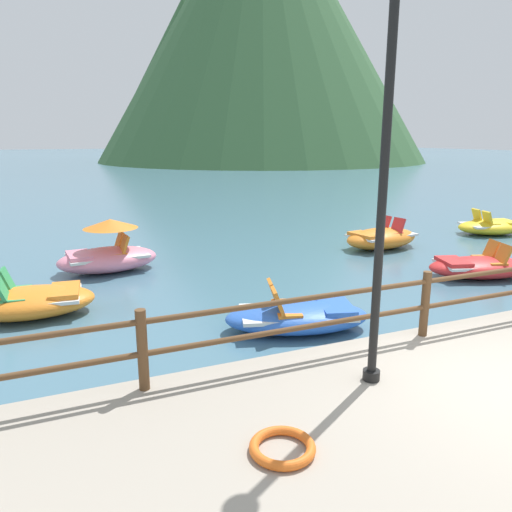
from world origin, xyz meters
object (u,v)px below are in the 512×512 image
Objects in this scene: pedal_boat_4 at (491,227)px; pedal_boat_6 at (480,267)px; lamp_post at (385,150)px; pedal_boat_5 at (108,254)px; pedal_boat_1 at (29,301)px; pedal_boat_2 at (381,238)px; pedal_boat_3 at (298,316)px; life_ring at (282,447)px.

pedal_boat_4 is 5.78m from pedal_boat_6.
lamp_post is 8.32m from pedal_boat_5.
pedal_boat_1 is 3.07m from pedal_boat_5.
pedal_boat_2 reaches higher than pedal_boat_6.
pedal_boat_2 is 3.40m from pedal_boat_6.
pedal_boat_6 is (0.25, -3.39, -0.06)m from pedal_boat_2.
pedal_boat_3 is 1.08× the size of pedal_boat_4.
pedal_boat_1 reaches higher than pedal_boat_6.
pedal_boat_2 is at bearing 41.82° from pedal_boat_3.
pedal_boat_1 is at bearing -170.18° from pedal_boat_4.
lamp_post is 9.40m from pedal_boat_2.
lamp_post reaches higher than life_ring.
pedal_boat_5 is at bearing 116.57° from pedal_boat_3.
pedal_boat_5 is at bearing 105.99° from lamp_post.
pedal_boat_5 reaches higher than pedal_boat_4.
lamp_post is 7.24× the size of life_ring.
pedal_boat_4 is 1.00× the size of pedal_boat_5.
pedal_boat_1 is 0.99× the size of pedal_boat_4.
pedal_boat_3 is (-5.13, -4.59, -0.06)m from pedal_boat_2.
pedal_boat_3 is 0.98× the size of pedal_boat_6.
lamp_post is at bearing -52.57° from pedal_boat_1.
pedal_boat_6 is at bearing -25.95° from pedal_boat_5.
lamp_post is 1.80× the size of pedal_boat_5.
pedal_boat_1 is 0.99× the size of pedal_boat_5.
life_ring is at bearing -148.05° from pedal_boat_6.
pedal_boat_1 is 4.88m from pedal_boat_3.
lamp_post is 1.63× the size of pedal_boat_6.
pedal_boat_2 is (5.49, 7.13, -2.74)m from lamp_post.
pedal_boat_4 is (14.02, 2.43, -0.02)m from pedal_boat_1.
pedal_boat_1 is 14.23m from pedal_boat_4.
pedal_boat_4 reaches higher than pedal_boat_3.
lamp_post is 3.79m from pedal_boat_3.
pedal_boat_1 reaches higher than pedal_boat_3.
pedal_boat_3 is at bearing 82.03° from lamp_post.
pedal_boat_5 is 8.81m from pedal_boat_6.
life_ring is at bearing -131.56° from pedal_boat_2.
pedal_boat_2 reaches higher than pedal_boat_1.
pedal_boat_3 is 5.52m from pedal_boat_6.
pedal_boat_2 is 7.68m from pedal_boat_5.
pedal_boat_6 is at bearing 12.60° from pedal_boat_3.
pedal_boat_1 is 9.67m from pedal_boat_6.
pedal_boat_4 is at bearing 36.19° from lamp_post.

